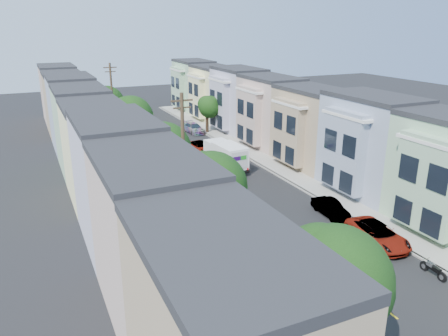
% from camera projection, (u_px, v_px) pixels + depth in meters
% --- Properties ---
extents(ground, '(160.00, 160.00, 0.00)m').
position_uv_depth(ground, '(270.00, 221.00, 34.09)').
color(ground, black).
rests_on(ground, ground).
extents(road_slab, '(12.00, 70.00, 0.02)m').
position_uv_depth(road_slab, '(200.00, 167.00, 47.02)').
color(road_slab, black).
rests_on(road_slab, ground).
extents(curb_left, '(0.30, 70.00, 0.15)m').
position_uv_depth(curb_left, '(145.00, 174.00, 44.60)').
color(curb_left, gray).
rests_on(curb_left, ground).
extents(curb_right, '(0.30, 70.00, 0.15)m').
position_uv_depth(curb_right, '(249.00, 159.00, 49.39)').
color(curb_right, gray).
rests_on(curb_right, ground).
extents(sidewalk_left, '(2.60, 70.00, 0.15)m').
position_uv_depth(sidewalk_left, '(132.00, 175.00, 44.08)').
color(sidewalk_left, gray).
rests_on(sidewalk_left, ground).
extents(sidewalk_right, '(2.60, 70.00, 0.15)m').
position_uv_depth(sidewalk_right, '(259.00, 158.00, 49.91)').
color(sidewalk_right, gray).
rests_on(sidewalk_right, ground).
extents(centerline, '(0.12, 70.00, 0.01)m').
position_uv_depth(centerline, '(200.00, 167.00, 47.02)').
color(centerline, gold).
rests_on(centerline, ground).
extents(townhouse_row_left, '(5.00, 70.00, 8.50)m').
position_uv_depth(townhouse_row_left, '(93.00, 182.00, 42.60)').
color(townhouse_row_left, tan).
rests_on(townhouse_row_left, ground).
extents(townhouse_row_right, '(5.00, 70.00, 8.50)m').
position_uv_depth(townhouse_row_right, '(287.00, 154.00, 51.44)').
color(townhouse_row_right, tan).
rests_on(townhouse_row_right, ground).
extents(tree_a, '(4.54, 4.54, 7.44)m').
position_uv_depth(tree_a, '(332.00, 283.00, 16.94)').
color(tree_a, black).
rests_on(tree_a, ground).
extents(tree_b, '(4.70, 4.70, 7.17)m').
position_uv_depth(tree_b, '(210.00, 188.00, 27.62)').
color(tree_b, black).
rests_on(tree_b, ground).
extents(tree_c, '(4.69, 4.69, 7.02)m').
position_uv_depth(tree_c, '(162.00, 150.00, 36.39)').
color(tree_c, black).
rests_on(tree_c, ground).
extents(tree_d, '(4.70, 4.70, 7.55)m').
position_uv_depth(tree_d, '(131.00, 118.00, 45.97)').
color(tree_d, black).
rests_on(tree_d, ground).
extents(tree_e, '(4.70, 4.70, 6.82)m').
position_uv_depth(tree_e, '(106.00, 103.00, 58.49)').
color(tree_e, black).
rests_on(tree_e, ground).
extents(tree_far_r, '(3.10, 3.10, 5.21)m').
position_uv_depth(tree_far_r, '(209.00, 107.00, 60.40)').
color(tree_far_r, black).
rests_on(tree_far_r, ground).
extents(utility_pole_near, '(1.60, 0.26, 10.00)m').
position_uv_depth(utility_pole_near, '(184.00, 162.00, 31.69)').
color(utility_pole_near, '#42301E').
rests_on(utility_pole_near, ground).
extents(utility_pole_far, '(1.60, 0.26, 10.00)m').
position_uv_depth(utility_pole_far, '(113.00, 104.00, 54.10)').
color(utility_pole_far, '#42301E').
rests_on(utility_pole_far, ground).
extents(fedex_truck, '(2.29, 5.96, 2.86)m').
position_uv_depth(fedex_truck, '(226.00, 155.00, 45.67)').
color(fedex_truck, white).
rests_on(fedex_truck, ground).
extents(lead_sedan, '(2.73, 4.88, 1.29)m').
position_uv_depth(lead_sedan, '(201.00, 147.00, 52.01)').
color(lead_sedan, black).
rests_on(lead_sedan, ground).
extents(parked_left_b, '(2.19, 4.78, 1.41)m').
position_uv_depth(parked_left_b, '(270.00, 283.00, 24.77)').
color(parked_left_b, '#0D0C37').
rests_on(parked_left_b, ground).
extents(parked_left_c, '(2.31, 4.64, 1.34)m').
position_uv_depth(parked_left_c, '(214.00, 226.00, 31.73)').
color(parked_left_c, beige).
rests_on(parked_left_c, ground).
extents(parked_left_d, '(2.05, 4.75, 1.54)m').
position_uv_depth(parked_left_d, '(160.00, 171.00, 43.23)').
color(parked_left_d, black).
rests_on(parked_left_d, ground).
extents(parked_right_a, '(2.86, 5.37, 1.44)m').
position_uv_depth(parked_right_a, '(378.00, 235.00, 30.37)').
color(parked_right_a, slate).
rests_on(parked_right_a, ground).
extents(parked_right_b, '(1.58, 3.87, 1.27)m').
position_uv_depth(parked_right_b, '(330.00, 208.00, 34.89)').
color(parked_right_b, white).
rests_on(parked_right_b, ground).
extents(parked_right_c, '(1.48, 4.05, 1.34)m').
position_uv_depth(parked_right_c, '(228.00, 148.00, 51.42)').
color(parked_right_c, black).
rests_on(parked_right_c, ground).
extents(parked_right_d, '(2.26, 4.60, 1.34)m').
position_uv_depth(parked_right_d, '(194.00, 128.00, 61.25)').
color(parked_right_d, black).
rests_on(parked_right_d, ground).
extents(motorcycle, '(0.27, 1.97, 0.78)m').
position_uv_depth(motorcycle, '(433.00, 270.00, 26.64)').
color(motorcycle, black).
rests_on(motorcycle, ground).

